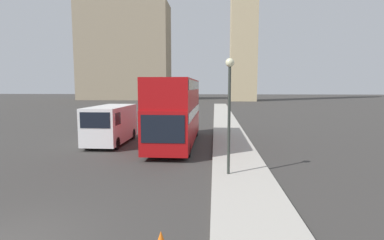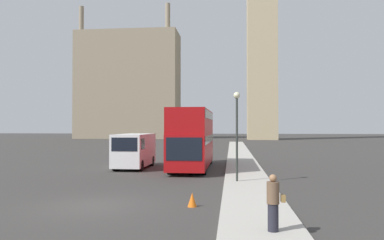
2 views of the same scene
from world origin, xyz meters
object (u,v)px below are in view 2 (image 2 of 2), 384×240
at_px(street_lamp, 237,121).
at_px(white_van, 134,150).
at_px(red_double_decker_bus, 192,136).
at_px(pedestrian, 273,203).

bearing_deg(street_lamp, white_van, 137.58).
height_order(red_double_decker_bus, street_lamp, street_lamp).
distance_m(red_double_decker_bus, white_van, 4.52).
bearing_deg(pedestrian, street_lamp, 95.22).
xyz_separation_m(red_double_decker_bus, street_lamp, (3.19, -7.09, 1.01)).
bearing_deg(red_double_decker_bus, pedestrian, -76.39).
height_order(white_van, street_lamp, street_lamp).
bearing_deg(pedestrian, white_van, 116.94).
height_order(white_van, pedestrian, white_van).
xyz_separation_m(white_van, street_lamp, (7.58, -6.93, 2.05)).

